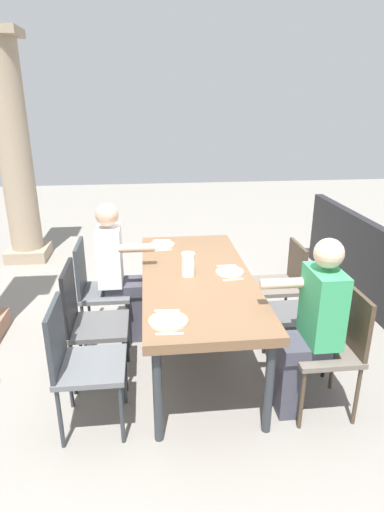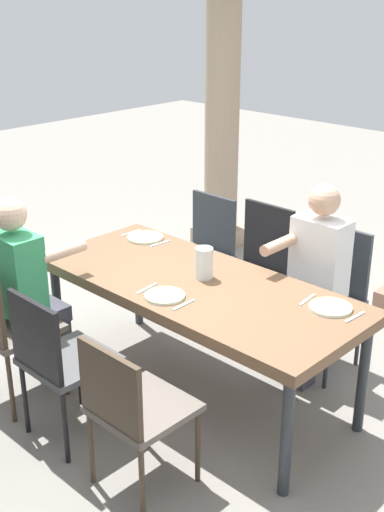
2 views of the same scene
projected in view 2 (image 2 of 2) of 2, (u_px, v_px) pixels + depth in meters
The scene contains 21 objects.
ground_plane at pixel (197, 390), 4.17m from camera, with size 16.00×16.00×0.00m, color gray.
dining_table at pixel (197, 291), 3.91m from camera, with size 2.04×0.88×0.76m.
chair_west_north at pixel (203, 247), 5.02m from camera, with size 0.44×0.44×0.91m.
chair_west_south at pixel (5, 324), 3.88m from camera, with size 0.44×0.44×0.90m.
chair_mid_north at pixel (257, 264), 4.68m from camera, with size 0.44×0.44×0.95m.
chair_mid_south at pixel (57, 356), 3.54m from camera, with size 0.44×0.44×0.91m.
chair_east_north at pixel (329, 289), 4.30m from camera, with size 0.44×0.44×0.93m.
chair_east_south at pixel (131, 406), 3.17m from camera, with size 0.44×0.44×0.85m.
diner_woman_green at pixel (312, 279), 4.11m from camera, with size 0.34×0.49×1.28m.
diner_man_white at pixel (29, 292), 3.94m from camera, with size 0.35×0.49×1.28m.
stone_column_near at pixel (222, 101), 6.03m from camera, with size 0.42×0.42×2.83m.
plate_0 at pixel (145, 237), 4.54m from camera, with size 0.25×0.25×0.02m.
fork_0 at pixel (131, 233), 4.64m from camera, with size 0.02×0.17×0.01m, color silver.
spoon_0 at pixel (160, 243), 4.45m from camera, with size 0.02×0.17×0.01m, color silver.
plate_1 at pixel (165, 295), 3.69m from camera, with size 0.23×0.23×0.02m.
fork_1 at pixel (147, 289), 3.79m from camera, with size 0.02×0.17×0.01m, color silver.
spoon_1 at pixel (184, 305), 3.60m from camera, with size 0.02×0.17×0.01m, color silver.
plate_2 at pixel (331, 307), 3.56m from camera, with size 0.24×0.24×0.02m.
fork_2 at pixel (307, 300), 3.66m from camera, with size 0.02×0.17×0.01m, color silver.
spoon_2 at pixel (355, 317), 3.46m from camera, with size 0.02×0.17×0.01m, color silver.
water_pitcher at pixel (204, 265), 3.90m from camera, with size 0.11×0.11×0.19m.
Camera 2 is at (2.42, -2.57, 2.38)m, focal length 46.32 mm.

